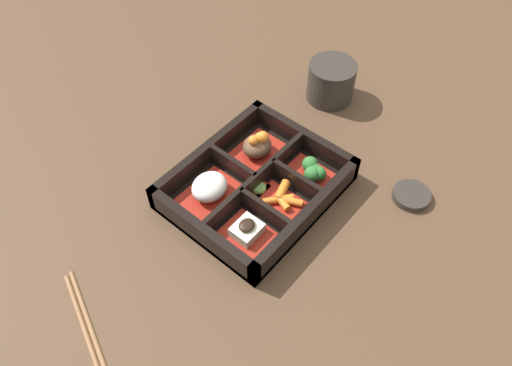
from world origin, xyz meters
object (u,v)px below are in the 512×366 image
tea_cup (331,81)px  sauce_dish (412,195)px  chopsticks (92,344)px  bowl_rice (210,189)px

tea_cup → sauce_dish: tea_cup is taller
chopsticks → sauce_dish: bearing=-22.4°
bowl_rice → sauce_dish: 0.32m
tea_cup → sauce_dish: size_ratio=1.46×
tea_cup → sauce_dish: 0.27m
chopsticks → sauce_dish: (0.48, -0.20, 0.00)m
bowl_rice → tea_cup: tea_cup is taller
tea_cup → bowl_rice: bearing=179.4°
bowl_rice → chopsticks: 0.28m
chopsticks → sauce_dish: size_ratio=3.77×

